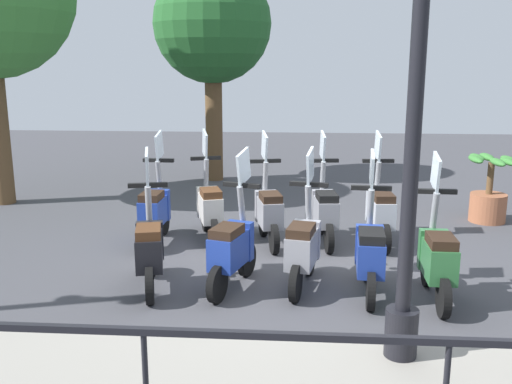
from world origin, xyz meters
The scene contains 14 objects.
ground_plane centered at (0.00, 0.00, 0.00)m, with size 28.00×28.00×0.00m, color #424247.
lamp_post_near centered at (-2.40, -0.86, 2.23)m, with size 0.26×0.90×4.65m.
tree_distant centered at (5.32, 1.76, 3.21)m, with size 2.42×2.42×4.46m.
potted_palm centered at (2.31, -3.04, 0.45)m, with size 1.06×0.66×1.05m.
scooter_near_0 centered at (-0.92, -1.48, 0.48)m, with size 1.23×0.44×1.54m.
scooter_near_1 centered at (-0.80, -0.81, 0.48)m, with size 1.23×0.44×1.54m.
scooter_near_2 centered at (-0.65, -0.09, 0.48)m, with size 1.22×0.49×1.54m.
scooter_near_3 centered at (-0.74, 0.69, 0.48)m, with size 1.20×0.54×1.54m.
scooter_near_4 centered at (-0.82, 1.60, 0.48)m, with size 1.22×0.50×1.54m.
scooter_far_0 centered at (1.00, -1.16, 0.48)m, with size 1.23×0.44×1.54m.
scooter_far_1 centered at (0.97, -0.40, 0.48)m, with size 1.23×0.44×1.54m.
scooter_far_2 centered at (0.88, 0.37, 0.48)m, with size 1.22×0.51×1.54m.
scooter_far_3 centered at (1.07, 1.22, 0.48)m, with size 1.20×0.55×1.54m.
scooter_far_4 centered at (0.83, 1.95, 0.48)m, with size 1.23×0.44×1.54m.
Camera 1 is at (-6.70, 0.00, 2.47)m, focal length 40.00 mm.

